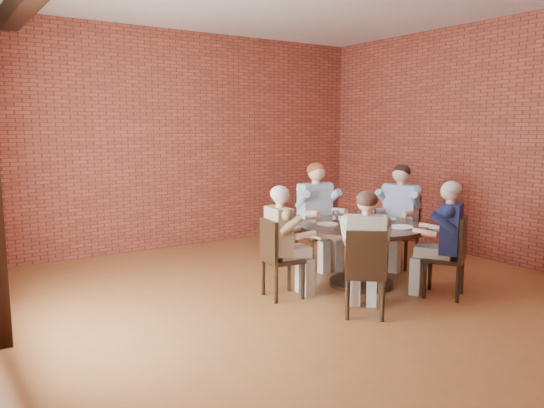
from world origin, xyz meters
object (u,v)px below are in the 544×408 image
chair_b (313,227)px  diner_c (283,242)px  chair_a (401,228)px  diner_b (317,215)px  dining_table (362,242)px  chair_d (365,270)px  diner_e (445,239)px  diner_a (399,216)px  smartphone (395,225)px  chair_c (277,255)px  chair_e (452,253)px  diner_d (365,254)px

chair_b → diner_c: diner_c is taller
chair_a → diner_b: size_ratio=0.68×
dining_table → chair_d: 1.13m
chair_d → diner_e: (1.23, 0.02, 0.16)m
diner_a → diner_c: size_ratio=1.11×
diner_c → chair_d: diner_c is taller
diner_c → smartphone: bearing=-100.0°
diner_b → diner_e: diner_b is taller
chair_c → chair_e: 1.96m
diner_e → smartphone: bearing=-98.0°
chair_a → chair_c: bearing=-103.9°
diner_a → diner_d: bearing=-76.4°
chair_c → diner_e: bearing=-113.4°
smartphone → diner_d: bearing=-130.6°
diner_c → smartphone: diner_c is taller
dining_table → diner_b: diner_b is taller
diner_b → chair_e: bearing=-71.5°
diner_a → chair_e: (-0.51, -1.29, -0.20)m
chair_d → smartphone: 1.18m
chair_a → chair_b: chair_b is taller
diner_b → chair_b: bearing=90.0°
chair_e → dining_table: bearing=-90.0°
chair_a → diner_c: diner_c is taller
chair_b → diner_b: size_ratio=0.69×
chair_a → diner_c: 2.20m
diner_b → diner_a: bearing=-26.9°
diner_e → diner_c: bearing=-62.6°
smartphone → chair_b: bearing=117.4°
diner_d → chair_e: 1.23m
chair_a → chair_d: (-1.87, -1.27, -0.03)m
dining_table → chair_d: (-0.74, -0.84, -0.03)m
chair_b → chair_c: (-1.24, -0.93, -0.04)m
diner_d → smartphone: size_ratio=9.50×
diner_a → chair_e: 1.40m
chair_b → diner_e: 1.96m
chair_d → diner_d: 0.16m
chair_c → smartphone: chair_c is taller
chair_e → chair_b: bearing=-108.6°
chair_e → smartphone: size_ratio=6.88×
diner_a → chair_e: bearing=-42.4°
chair_b → diner_c: 1.50m
diner_d → chair_a: bearing=-105.0°
diner_c → diner_d: 1.00m
diner_a → smartphone: diner_a is taller
chair_e → diner_d: bearing=-35.5°
diner_a → diner_b: diner_b is taller
diner_b → diner_d: diner_b is taller
dining_table → chair_a: (1.13, 0.43, -0.01)m
diner_c → diner_b: bearing=-45.9°
chair_d → diner_a: bearing=-103.9°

